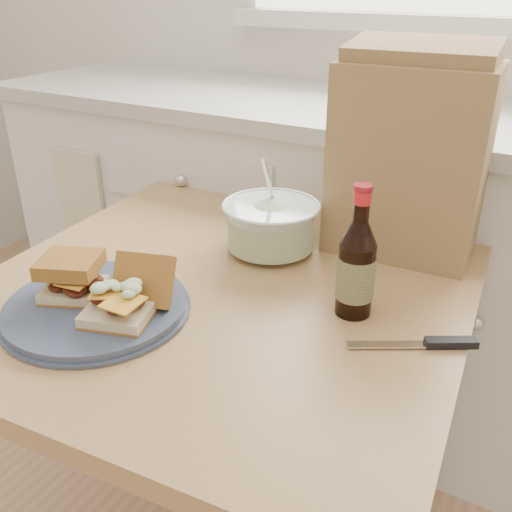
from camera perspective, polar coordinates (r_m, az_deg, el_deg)
The scene contains 9 objects.
cabinet_run at distance 1.73m, azimuth 12.91°, elevation -1.01°, with size 2.50×0.64×0.94m.
dining_table at distance 1.13m, azimuth -3.12°, elevation -7.53°, with size 0.94×0.94×0.73m.
plate at distance 1.01m, azimuth -15.66°, elevation -4.96°, with size 0.31×0.31×0.02m, color #3E4964.
sandwich_left at distance 1.02m, azimuth -17.95°, elevation -1.92°, with size 0.12×0.12×0.07m.
sandwich_right at distance 0.95m, azimuth -12.81°, elevation -3.96°, with size 0.13×0.17×0.09m.
coleslaw_bowl at distance 1.17m, azimuth 1.49°, elevation 2.80°, with size 0.20×0.20×0.20m.
beer_bottle at distance 0.95m, azimuth 10.00°, elevation -1.13°, with size 0.06×0.06×0.23m.
knife at distance 0.94m, azimuth 17.44°, elevation -8.32°, with size 0.18×0.12×0.01m.
paper_bag at distance 1.18m, azimuth 15.06°, elevation 9.16°, with size 0.29×0.19×0.38m, color #9A744A.
Camera 1 is at (0.40, 0.21, 1.26)m, focal length 40.00 mm.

